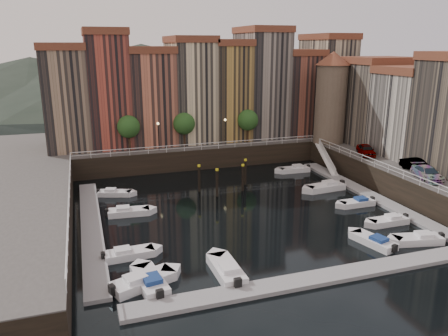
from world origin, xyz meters
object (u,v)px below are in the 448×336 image
object	(u,v)px
car_b	(418,166)
corner_tower	(331,96)
boat_left_0	(142,282)
car_c	(427,174)
gangway	(326,158)
boat_left_1	(128,254)
mooring_pilings	(226,178)
boat_left_3	(128,212)
car_a	(366,151)

from	to	relation	value
car_b	corner_tower	bearing A→B (deg)	93.42
boat_left_0	car_c	size ratio (longest dim) A/B	1.07
gangway	boat_left_1	size ratio (longest dim) A/B	1.84
mooring_pilings	car_b	distance (m)	23.01
gangway	car_b	xyz separation A→B (m)	(4.33, -13.23, 1.85)
car_c	boat_left_0	bearing A→B (deg)	-154.43
corner_tower	boat_left_3	world-z (taller)	corner_tower
mooring_pilings	car_a	world-z (taller)	car_a
boat_left_0	car_a	xyz separation A→B (m)	(33.33, 19.04, 3.35)
car_c	car_b	bearing A→B (deg)	80.19
corner_tower	car_c	distance (m)	21.64
car_a	corner_tower	bearing A→B (deg)	111.77
corner_tower	car_b	bearing A→B (deg)	-85.40
gangway	mooring_pilings	bearing A→B (deg)	-165.99
boat_left_0	corner_tower	bearing A→B (deg)	20.25
corner_tower	boat_left_3	distance (m)	36.23
mooring_pilings	car_a	xyz separation A→B (m)	(20.03, -0.38, 2.11)
boat_left_3	car_a	bearing A→B (deg)	12.44
car_a	car_c	distance (m)	11.60
corner_tower	boat_left_3	xyz separation A→B (m)	(-32.33, -13.06, -9.84)
corner_tower	mooring_pilings	xyz separation A→B (m)	(-19.61, -8.67, -8.54)
boat_left_1	mooring_pilings	bearing A→B (deg)	43.09
gangway	corner_tower	bearing A→B (deg)	57.20
car_a	mooring_pilings	bearing A→B (deg)	-161.93
corner_tower	car_c	world-z (taller)	corner_tower
boat_left_1	car_b	size ratio (longest dim) A/B	0.98
car_c	boat_left_1	bearing A→B (deg)	-163.06
gangway	boat_left_0	world-z (taller)	gangway
gangway	boat_left_1	world-z (taller)	gangway
mooring_pilings	car_c	xyz separation A→B (m)	(19.83, -11.97, 2.07)
boat_left_3	car_c	xyz separation A→B (m)	(32.54, -7.59, 3.36)
mooring_pilings	boat_left_1	distance (m)	19.93
boat_left_1	boat_left_3	xyz separation A→B (m)	(1.06, 9.96, 0.01)
boat_left_3	car_c	bearing A→B (deg)	-7.66
mooring_pilings	car_c	size ratio (longest dim) A/B	1.38
car_a	car_c	world-z (taller)	car_a
boat_left_0	gangway	bearing A→B (deg)	17.94
boat_left_3	car_a	size ratio (longest dim) A/B	1.06
car_b	mooring_pilings	bearing A→B (deg)	155.51
boat_left_3	car_a	distance (m)	33.16
mooring_pilings	car_a	size ratio (longest dim) A/B	1.54
gangway	mooring_pilings	xyz separation A→B (m)	(-16.71, -4.17, -0.27)
gangway	mooring_pilings	size ratio (longest dim) A/B	1.22
boat_left_3	boat_left_1	bearing A→B (deg)	-90.61
boat_left_1	boat_left_3	distance (m)	10.01
car_a	car_b	xyz separation A→B (m)	(1.01, -8.68, 0.01)
corner_tower	car_a	distance (m)	11.12
gangway	boat_left_3	distance (m)	30.69
corner_tower	mooring_pilings	bearing A→B (deg)	-156.15
boat_left_0	car_b	xyz separation A→B (m)	(34.34, 10.36, 3.36)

